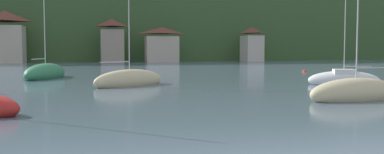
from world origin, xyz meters
TOP-DOWN VIEW (x-y plane):
  - wooded_hillside at (-10.70, 152.94)m, footprint 352.00×71.16m
  - shore_building_west at (-20.12, 107.03)m, footprint 7.25×6.09m
  - shore_building_westcentral at (0.00, 106.77)m, footprint 4.71×5.54m
  - shore_building_central at (10.06, 106.04)m, footprint 6.98×4.01m
  - shore_building_eastcentral at (30.19, 106.57)m, footprint 3.98×5.13m
  - sailboat_far_2 at (-8.43, 60.35)m, footprint 4.36×7.36m
  - sailboat_mid_7 at (8.52, 39.43)m, footprint 5.77×2.47m
  - sailboat_far_9 at (-1.86, 50.72)m, footprint 5.91×4.72m
  - sailboat_mid_10 at (13.51, 47.85)m, footprint 5.33×3.30m
  - mooring_buoy_near at (19.34, 64.07)m, footprint 0.51×0.51m

SIDE VIEW (x-z plane):
  - mooring_buoy_near at x=19.34m, z-range -0.25..0.25m
  - sailboat_mid_10 at x=13.51m, z-range -2.90..3.62m
  - sailboat_mid_7 at x=8.52m, z-range -3.77..4.49m
  - sailboat_far_9 at x=-1.86m, z-range -4.06..4.81m
  - sailboat_far_2 at x=-8.43m, z-range -3.76..4.61m
  - shore_building_central at x=10.06m, z-range -0.11..7.12m
  - shore_building_eastcentral at x=30.19m, z-range -0.11..7.41m
  - shore_building_westcentral at x=0.00m, z-range -0.13..8.69m
  - shore_building_west at x=-20.12m, z-range -0.15..9.91m
  - wooded_hillside at x=-10.70m, z-range -14.64..32.33m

